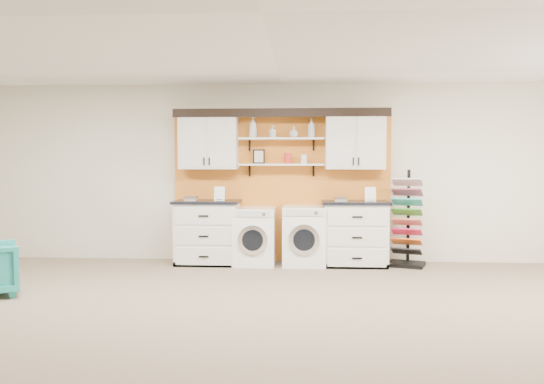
# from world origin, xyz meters

# --- Properties ---
(floor) EXTENTS (10.00, 10.00, 0.00)m
(floor) POSITION_xyz_m (0.00, 0.00, 0.00)
(floor) COLOR #88745B
(floor) RESTS_ON ground
(ceiling) EXTENTS (10.00, 10.00, 0.00)m
(ceiling) POSITION_xyz_m (0.00, 0.00, 2.80)
(ceiling) COLOR white
(ceiling) RESTS_ON wall_back
(wall_back) EXTENTS (10.00, 0.00, 10.00)m
(wall_back) POSITION_xyz_m (0.00, 4.00, 1.40)
(wall_back) COLOR beige
(wall_back) RESTS_ON floor
(accent_panel) EXTENTS (3.40, 0.07, 2.40)m
(accent_panel) POSITION_xyz_m (0.00, 3.96, 1.20)
(accent_panel) COLOR orange
(accent_panel) RESTS_ON wall_back
(upper_cabinet_left) EXTENTS (0.90, 0.35, 0.84)m
(upper_cabinet_left) POSITION_xyz_m (-1.13, 3.79, 1.88)
(upper_cabinet_left) COLOR white
(upper_cabinet_left) RESTS_ON wall_back
(upper_cabinet_right) EXTENTS (0.90, 0.35, 0.84)m
(upper_cabinet_right) POSITION_xyz_m (1.13, 3.79, 1.88)
(upper_cabinet_right) COLOR white
(upper_cabinet_right) RESTS_ON wall_back
(shelf_lower) EXTENTS (1.32, 0.28, 0.03)m
(shelf_lower) POSITION_xyz_m (0.00, 3.80, 1.53)
(shelf_lower) COLOR white
(shelf_lower) RESTS_ON wall_back
(shelf_upper) EXTENTS (1.32, 0.28, 0.03)m
(shelf_upper) POSITION_xyz_m (0.00, 3.80, 1.93)
(shelf_upper) COLOR white
(shelf_upper) RESTS_ON wall_back
(crown_molding) EXTENTS (3.30, 0.41, 0.13)m
(crown_molding) POSITION_xyz_m (0.00, 3.81, 2.33)
(crown_molding) COLOR black
(crown_molding) RESTS_ON wall_back
(picture_frame) EXTENTS (0.18, 0.02, 0.22)m
(picture_frame) POSITION_xyz_m (-0.35, 3.85, 1.66)
(picture_frame) COLOR black
(picture_frame) RESTS_ON shelf_lower
(canister_red) EXTENTS (0.11, 0.11, 0.16)m
(canister_red) POSITION_xyz_m (0.10, 3.80, 1.62)
(canister_red) COLOR red
(canister_red) RESTS_ON shelf_lower
(canister_cream) EXTENTS (0.10, 0.10, 0.14)m
(canister_cream) POSITION_xyz_m (0.35, 3.80, 1.61)
(canister_cream) COLOR silver
(canister_cream) RESTS_ON shelf_lower
(base_cabinet_left) EXTENTS (1.00, 0.66, 0.98)m
(base_cabinet_left) POSITION_xyz_m (-1.13, 3.64, 0.49)
(base_cabinet_left) COLOR white
(base_cabinet_left) RESTS_ON floor
(base_cabinet_right) EXTENTS (1.00, 0.66, 0.98)m
(base_cabinet_right) POSITION_xyz_m (1.13, 3.64, 0.49)
(base_cabinet_right) COLOR white
(base_cabinet_right) RESTS_ON floor
(washer) EXTENTS (0.63, 0.71, 0.87)m
(washer) POSITION_xyz_m (-0.40, 3.64, 0.44)
(washer) COLOR white
(washer) RESTS_ON floor
(dryer) EXTENTS (0.64, 0.71, 0.90)m
(dryer) POSITION_xyz_m (0.36, 3.64, 0.45)
(dryer) COLOR white
(dryer) RESTS_ON floor
(sample_rack) EXTENTS (0.64, 0.59, 1.45)m
(sample_rack) POSITION_xyz_m (1.91, 3.67, 0.48)
(sample_rack) COLOR black
(sample_rack) RESTS_ON floor
(soap_bottle_a) EXTENTS (0.17, 0.17, 0.32)m
(soap_bottle_a) POSITION_xyz_m (-0.44, 3.80, 2.10)
(soap_bottle_a) COLOR silver
(soap_bottle_a) RESTS_ON shelf_upper
(soap_bottle_b) EXTENTS (0.11, 0.11, 0.18)m
(soap_bottle_b) POSITION_xyz_m (-0.14, 3.80, 2.04)
(soap_bottle_b) COLOR silver
(soap_bottle_b) RESTS_ON shelf_upper
(soap_bottle_c) EXTENTS (0.19, 0.19, 0.17)m
(soap_bottle_c) POSITION_xyz_m (0.19, 3.80, 2.03)
(soap_bottle_c) COLOR silver
(soap_bottle_c) RESTS_ON shelf_upper
(soap_bottle_d) EXTENTS (0.16, 0.16, 0.29)m
(soap_bottle_d) POSITION_xyz_m (0.46, 3.80, 2.09)
(soap_bottle_d) COLOR silver
(soap_bottle_d) RESTS_ON shelf_upper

